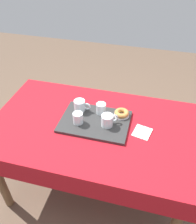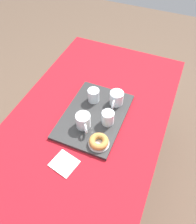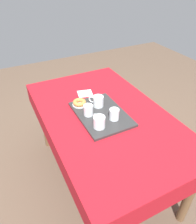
{
  "view_description": "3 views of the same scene",
  "coord_description": "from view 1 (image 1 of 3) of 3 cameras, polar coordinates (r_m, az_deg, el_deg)",
  "views": [
    {
      "loc": [
        0.33,
        -1.15,
        1.84
      ],
      "look_at": [
        0.0,
        0.11,
        0.76
      ],
      "focal_mm": 37.68,
      "sensor_mm": 36.0,
      "label": 1
    },
    {
      "loc": [
        0.77,
        0.38,
        1.76
      ],
      "look_at": [
        0.01,
        0.06,
        0.78
      ],
      "focal_mm": 36.56,
      "sensor_mm": 36.0,
      "label": 2
    },
    {
      "loc": [
        -1.13,
        0.63,
        1.67
      ],
      "look_at": [
        -0.0,
        0.06,
        0.76
      ],
      "focal_mm": 34.13,
      "sensor_mm": 36.0,
      "label": 3
    }
  ],
  "objects": [
    {
      "name": "tea_mug_left",
      "position": [
        1.59,
        2.32,
        -2.1
      ],
      "size": [
        0.11,
        0.1,
        0.08
      ],
      "color": "white",
      "rests_on": "serving_tray"
    },
    {
      "name": "water_glass_far",
      "position": [
        1.69,
        0.75,
        0.75
      ],
      "size": [
        0.07,
        0.07,
        0.08
      ],
      "color": "white",
      "rests_on": "serving_tray"
    },
    {
      "name": "tea_mug_right",
      "position": [
        1.72,
        -4.41,
        1.52
      ],
      "size": [
        0.12,
        0.08,
        0.08
      ],
      "color": "white",
      "rests_on": "serving_tray"
    },
    {
      "name": "ground_plane",
      "position": [
        2.2,
        -0.82,
        -17.21
      ],
      "size": [
        6.0,
        6.0,
        0.0
      ],
      "primitive_type": "plane",
      "color": "brown"
    },
    {
      "name": "sugar_donut_left",
      "position": [
        1.69,
        5.77,
        -0.23
      ],
      "size": [
        0.1,
        0.1,
        0.03
      ],
      "primitive_type": "torus",
      "color": "#BC7F3D",
      "rests_on": "donut_plate_left"
    },
    {
      "name": "donut_plate_left",
      "position": [
        1.7,
        5.73,
        -0.75
      ],
      "size": [
        0.11,
        0.11,
        0.01
      ],
      "primitive_type": "cylinder",
      "color": "silver",
      "rests_on": "serving_tray"
    },
    {
      "name": "serving_tray",
      "position": [
        1.66,
        -0.77,
        -2.29
      ],
      "size": [
        0.48,
        0.34,
        0.02
      ],
      "primitive_type": "cube",
      "color": "#2D2D2D",
      "rests_on": "dining_table"
    },
    {
      "name": "dining_table",
      "position": [
        1.71,
        -1.02,
        -5.6
      ],
      "size": [
        1.46,
        0.88,
        0.72
      ],
      "color": "#A8141E",
      "rests_on": "ground"
    },
    {
      "name": "water_glass_near",
      "position": [
        1.62,
        -4.87,
        -1.58
      ],
      "size": [
        0.07,
        0.07,
        0.08
      ],
      "color": "white",
      "rests_on": "serving_tray"
    },
    {
      "name": "paper_napkin",
      "position": [
        1.62,
        10.67,
        -4.86
      ],
      "size": [
        0.14,
        0.14,
        0.01
      ],
      "primitive_type": "cube",
      "rotation": [
        0.0,
        0.0,
        -0.22
      ],
      "color": "white",
      "rests_on": "dining_table"
    }
  ]
}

